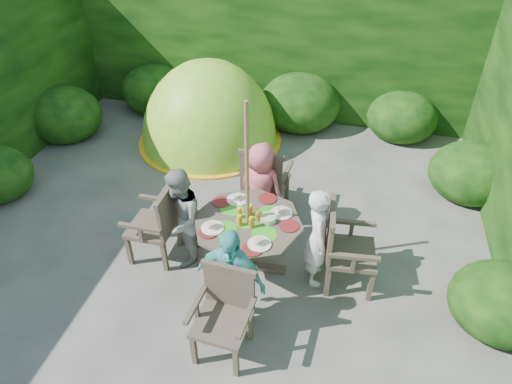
% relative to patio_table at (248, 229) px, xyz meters
% --- Properties ---
extents(ground, '(60.00, 60.00, 0.00)m').
position_rel_patio_table_xyz_m(ground, '(-0.59, 0.42, -0.62)').
color(ground, '#484540').
rests_on(ground, ground).
extents(hedge_enclosure, '(9.00, 9.00, 2.50)m').
position_rel_patio_table_xyz_m(hedge_enclosure, '(-0.59, 1.75, 0.63)').
color(hedge_enclosure, black).
rests_on(hedge_enclosure, ground).
extents(patio_table, '(1.30, 1.30, 0.88)m').
position_rel_patio_table_xyz_m(patio_table, '(0.00, 0.00, 0.00)').
color(patio_table, '#3A3026').
rests_on(patio_table, ground).
extents(parasol_pole, '(0.05, 0.05, 2.20)m').
position_rel_patio_table_xyz_m(parasol_pole, '(-0.00, -0.00, 0.48)').
color(parasol_pole, brown).
rests_on(parasol_pole, ground).
extents(garden_chair_right, '(0.60, 0.66, 1.02)m').
position_rel_patio_table_xyz_m(garden_chair_right, '(1.09, 0.03, -0.07)').
color(garden_chair_right, '#3A3026').
rests_on(garden_chair_right, ground).
extents(garden_chair_left, '(0.54, 0.60, 0.99)m').
position_rel_patio_table_xyz_m(garden_chair_left, '(-1.10, -0.04, -0.09)').
color(garden_chair_left, '#3A3026').
rests_on(garden_chair_left, ground).
extents(garden_chair_back, '(0.65, 0.59, 1.02)m').
position_rel_patio_table_xyz_m(garden_chair_back, '(-0.05, 1.09, -0.07)').
color(garden_chair_back, '#3A3026').
rests_on(garden_chair_back, ground).
extents(garden_chair_front, '(0.59, 0.54, 0.93)m').
position_rel_patio_table_xyz_m(garden_chair_front, '(0.04, -1.10, -0.12)').
color(garden_chair_front, '#3A3026').
rests_on(garden_chair_front, ground).
extents(child_right, '(0.37, 0.50, 1.26)m').
position_rel_patio_table_xyz_m(child_right, '(0.80, 0.03, 0.01)').
color(child_right, silver).
rests_on(child_right, ground).
extents(child_left, '(0.61, 0.71, 1.28)m').
position_rel_patio_table_xyz_m(child_left, '(-0.80, -0.03, 0.02)').
color(child_left, gray).
rests_on(child_left, ground).
extents(child_back, '(0.70, 0.55, 1.25)m').
position_rel_patio_table_xyz_m(child_back, '(-0.03, 0.80, 0.01)').
color(child_back, '#D35767').
rests_on(child_back, ground).
extents(child_front, '(0.79, 0.44, 1.27)m').
position_rel_patio_table_xyz_m(child_front, '(0.02, -0.80, 0.02)').
color(child_front, '#4FBAB3').
rests_on(child_front, ground).
extents(dome_tent, '(2.64, 2.64, 2.84)m').
position_rel_patio_table_xyz_m(dome_tent, '(-1.41, 2.80, -0.62)').
color(dome_tent, '#7FC225').
rests_on(dome_tent, ground).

